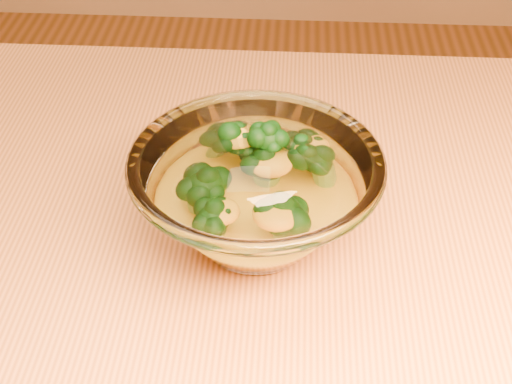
% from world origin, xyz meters
% --- Properties ---
extents(table, '(1.20, 0.80, 0.75)m').
position_xyz_m(table, '(0.00, 0.00, 0.65)').
color(table, '#BC7038').
rests_on(table, ground).
extents(glass_bowl, '(0.20, 0.20, 0.09)m').
position_xyz_m(glass_bowl, '(-0.02, 0.08, 0.80)').
color(glass_bowl, white).
rests_on(glass_bowl, table).
extents(cheese_sauce, '(0.12, 0.12, 0.03)m').
position_xyz_m(cheese_sauce, '(-0.02, 0.08, 0.78)').
color(cheese_sauce, '#EDA314').
rests_on(cheese_sauce, glass_bowl).
extents(broccoli_heap, '(0.12, 0.13, 0.07)m').
position_xyz_m(broccoli_heap, '(-0.01, 0.09, 0.81)').
color(broccoli_heap, black).
rests_on(broccoli_heap, cheese_sauce).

